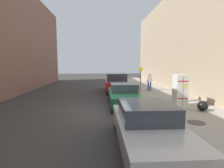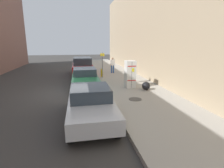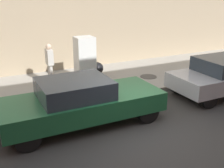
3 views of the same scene
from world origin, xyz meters
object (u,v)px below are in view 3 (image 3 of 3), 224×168
object	(u,v)px
discarded_refrigerator	(85,60)
parked_sedan_green	(81,101)
trash_bag	(97,68)
pedestrian_walking_far	(50,61)

from	to	relation	value
discarded_refrigerator	parked_sedan_green	size ratio (longest dim) A/B	0.40
trash_bag	pedestrian_walking_far	world-z (taller)	pedestrian_walking_far
parked_sedan_green	discarded_refrigerator	bearing A→B (deg)	156.64
pedestrian_walking_far	trash_bag	bearing A→B (deg)	-78.20
discarded_refrigerator	trash_bag	distance (m)	1.37
discarded_refrigerator	parked_sedan_green	distance (m)	3.30
trash_bag	discarded_refrigerator	bearing A→B (deg)	-46.55
trash_bag	parked_sedan_green	size ratio (longest dim) A/B	0.12
trash_bag	parked_sedan_green	bearing A→B (deg)	-29.54
pedestrian_walking_far	parked_sedan_green	distance (m)	3.50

